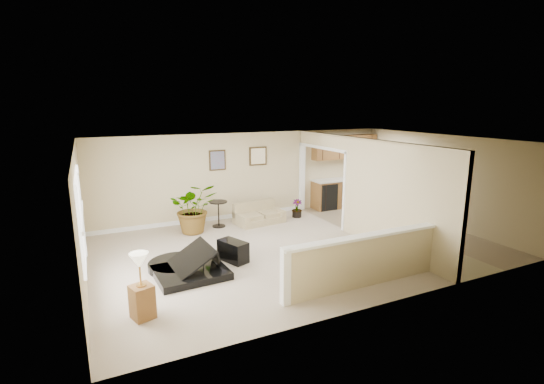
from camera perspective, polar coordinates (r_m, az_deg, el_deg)
name	(u,v)px	position (r m, az deg, el deg)	size (l,w,h in m)	color
floor	(297,247)	(9.39, 3.64, -7.97)	(9.00, 9.00, 0.00)	tan
back_wall	(248,175)	(11.69, -3.43, 2.47)	(9.00, 0.04, 2.50)	#CCBA8B
front_wall	(388,233)	(6.67, 16.44, -5.76)	(9.00, 0.04, 2.50)	#CCBA8B
left_wall	(80,220)	(7.94, -25.99, -3.62)	(0.04, 6.00, 2.50)	#CCBA8B
right_wall	(440,180)	(11.86, 23.12, 1.63)	(0.04, 6.00, 2.50)	#CCBA8B
ceiling	(299,141)	(8.83, 3.86, 7.40)	(9.00, 6.00, 0.04)	silver
kitchen_vinyl	(399,229)	(11.19, 17.95, -5.16)	(2.70, 6.00, 0.01)	tan
interior_partition	(355,188)	(10.22, 11.90, 0.59)	(0.18, 5.99, 2.50)	#CCBA8B
pony_half_wall	(362,260)	(7.46, 12.92, -9.56)	(3.42, 0.22, 1.00)	#CCBA8B
left_window	(80,216)	(7.41, -26.02, -3.12)	(0.05, 2.15, 1.45)	white
wall_art_left	(217,160)	(11.27, -7.90, 4.58)	(0.48, 0.04, 0.58)	#3B2B15
wall_mirror	(258,156)	(11.69, -2.04, 5.22)	(0.55, 0.04, 0.55)	#3B2B15
kitchen_cabinets	(342,180)	(13.05, 10.14, 1.66)	(2.36, 0.65, 2.33)	brown
piano	(186,248)	(7.97, -12.29, -7.96)	(1.64, 1.70, 1.28)	black
piano_bench	(233,251)	(8.56, -5.66, -8.50)	(0.34, 0.67, 0.45)	black
loveseat	(259,213)	(11.20, -1.93, -2.99)	(1.44, 0.93, 0.77)	tan
accent_table	(218,210)	(10.87, -7.76, -2.67)	(0.49, 0.49, 0.72)	black
palm_plant	(194,208)	(10.44, -11.24, -2.33)	(1.32, 1.19, 1.33)	black
small_plant	(297,210)	(11.76, 3.63, -2.56)	(0.39, 0.39, 0.54)	black
lamp_stand	(141,291)	(6.62, -18.39, -13.43)	(0.40, 0.40, 1.08)	brown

